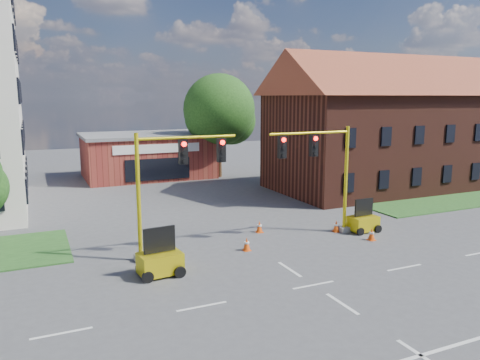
{
  "coord_description": "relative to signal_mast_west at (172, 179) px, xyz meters",
  "views": [
    {
      "loc": [
        -10.49,
        -15.76,
        7.85
      ],
      "look_at": [
        1.08,
        10.0,
        2.81
      ],
      "focal_mm": 35.0,
      "sensor_mm": 36.0,
      "label": 1
    }
  ],
  "objects": [
    {
      "name": "ground",
      "position": [
        4.36,
        -6.0,
        -3.92
      ],
      "size": [
        120.0,
        120.0,
        0.0
      ],
      "primitive_type": "plane",
      "color": "#444446",
      "rests_on": "ground"
    },
    {
      "name": "grass_verge_ne",
      "position": [
        22.36,
        3.0,
        -3.88
      ],
      "size": [
        14.0,
        4.0,
        0.08
      ],
      "primitive_type": "cube",
      "color": "#204A1B",
      "rests_on": "ground"
    },
    {
      "name": "lane_markings",
      "position": [
        4.36,
        -9.0,
        -3.91
      ],
      "size": [
        60.0,
        36.0,
        0.01
      ],
      "primitive_type": null,
      "color": "silver",
      "rests_on": "ground"
    },
    {
      "name": "brick_shop",
      "position": [
        4.36,
        23.99,
        -1.76
      ],
      "size": [
        12.4,
        8.4,
        4.3
      ],
      "color": "maroon",
      "rests_on": "ground"
    },
    {
      "name": "townhouse_row",
      "position": [
        22.36,
        10.0,
        2.01
      ],
      "size": [
        21.0,
        11.0,
        11.5
      ],
      "color": "#461E15",
      "rests_on": "ground"
    },
    {
      "name": "tree_large",
      "position": [
        11.21,
        21.08,
        2.41
      ],
      "size": [
        7.32,
        6.97,
        10.09
      ],
      "color": "#3B2915",
      "rests_on": "ground"
    },
    {
      "name": "signal_mast_west",
      "position": [
        0.0,
        0.0,
        0.0
      ],
      "size": [
        5.3,
        0.6,
        6.2
      ],
      "color": "#989892",
      "rests_on": "ground"
    },
    {
      "name": "signal_mast_east",
      "position": [
        8.71,
        0.0,
        0.0
      ],
      "size": [
        5.3,
        0.6,
        6.2
      ],
      "color": "#989892",
      "rests_on": "ground"
    },
    {
      "name": "trailer_west",
      "position": [
        -1.26,
        -2.23,
        -3.26
      ],
      "size": [
        1.97,
        1.42,
        2.11
      ],
      "rotation": [
        0.0,
        0.0,
        0.1
      ],
      "color": "yellow",
      "rests_on": "ground"
    },
    {
      "name": "trailer_east",
      "position": [
        11.42,
        -0.41,
        -3.33
      ],
      "size": [
        1.71,
        1.19,
        1.88
      ],
      "rotation": [
        0.0,
        0.0,
        0.05
      ],
      "color": "yellow",
      "rests_on": "ground"
    },
    {
      "name": "cone_a",
      "position": [
        3.69,
        -0.74,
        -3.58
      ],
      "size": [
        0.4,
        0.4,
        0.7
      ],
      "color": "#E64A0C",
      "rests_on": "ground"
    },
    {
      "name": "cone_b",
      "position": [
        5.75,
        1.92,
        -3.58
      ],
      "size": [
        0.4,
        0.4,
        0.7
      ],
      "color": "#E64A0C",
      "rests_on": "ground"
    },
    {
      "name": "cone_c",
      "position": [
        10.75,
        -1.99,
        -3.58
      ],
      "size": [
        0.4,
        0.4,
        0.7
      ],
      "color": "#E64A0C",
      "rests_on": "ground"
    },
    {
      "name": "cone_d",
      "position": [
        9.94,
        0.19,
        -3.58
      ],
      "size": [
        0.4,
        0.4,
        0.7
      ],
      "color": "#E64A0C",
      "rests_on": "ground"
    },
    {
      "name": "pickup_white",
      "position": [
        15.46,
        10.0,
        -3.1
      ],
      "size": [
        6.48,
        4.8,
        1.64
      ],
      "primitive_type": "imported",
      "rotation": [
        0.0,
        0.0,
        1.17
      ],
      "color": "silver",
      "rests_on": "ground"
    }
  ]
}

